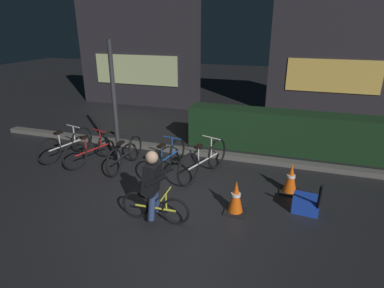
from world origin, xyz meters
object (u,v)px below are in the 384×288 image
parked_bike_leftmost (66,144)px  parked_bike_center_left (125,154)px  street_post (114,105)px  traffic_cone_far (291,179)px  closed_umbrella (319,201)px  traffic_cone_near (236,197)px  parked_bike_left_mid (92,149)px  parked_bike_center_right (166,158)px  cyclist (153,186)px  parked_bike_right_mid (203,160)px  blue_crate (306,204)px

parked_bike_leftmost → parked_bike_center_left: size_ratio=1.02×
street_post → traffic_cone_far: size_ratio=4.52×
parked_bike_center_left → street_post: bearing=53.2°
closed_umbrella → traffic_cone_near: bearing=-79.2°
street_post → traffic_cone_near: (3.03, -1.30, -1.09)m
parked_bike_left_mid → parked_bike_center_right: parked_bike_left_mid is taller
street_post → cyclist: (1.79, -1.93, -0.76)m
parked_bike_left_mid → parked_bike_center_right: size_ratio=0.99×
cyclist → closed_umbrella: bearing=15.2°
street_post → traffic_cone_far: 4.06m
traffic_cone_far → closed_umbrella: size_ratio=0.72×
parked_bike_left_mid → parked_bike_center_right: bearing=-70.7°
parked_bike_center_left → traffic_cone_far: bearing=-89.9°
street_post → closed_umbrella: bearing=-14.8°
closed_umbrella → parked_bike_leftmost: bearing=-95.5°
parked_bike_leftmost → parked_bike_right_mid: bearing=-75.9°
parked_bike_leftmost → parked_bike_center_right: size_ratio=1.01×
cyclist → closed_umbrella: size_ratio=1.47×
parked_bike_left_mid → traffic_cone_near: parked_bike_left_mid is taller
street_post → cyclist: bearing=-47.2°
parked_bike_left_mid → traffic_cone_near: size_ratio=2.51×
parked_bike_leftmost → street_post: bearing=-70.0°
parked_bike_right_mid → closed_umbrella: 2.48m
traffic_cone_near → traffic_cone_far: size_ratio=0.99×
parked_bike_right_mid → traffic_cone_far: bearing=-76.4°
closed_umbrella → street_post: bearing=-100.4°
street_post → parked_bike_right_mid: size_ratio=1.66×
traffic_cone_far → closed_umbrella: closed_umbrella is taller
parked_bike_center_right → parked_bike_right_mid: size_ratio=0.93×
parked_bike_leftmost → cyclist: cyclist is taller
parked_bike_right_mid → parked_bike_center_left: bearing=112.6°
parked_bike_center_right → parked_bike_center_left: bearing=106.1°
blue_crate → parked_bike_leftmost: bearing=172.3°
parked_bike_center_left → blue_crate: 3.94m
parked_bike_leftmost → blue_crate: size_ratio=3.55×
street_post → parked_bike_center_left: street_post is taller
street_post → parked_bike_center_left: 1.13m
parked_bike_leftmost → parked_bike_right_mid: (3.45, 0.04, 0.03)m
traffic_cone_near → blue_crate: bearing=19.0°
parked_bike_left_mid → street_post: bearing=-50.7°
traffic_cone_near → blue_crate: (1.16, 0.40, -0.14)m
street_post → parked_bike_leftmost: bearing=-173.5°
traffic_cone_far → parked_bike_right_mid: bearing=174.8°
closed_umbrella → parked_bike_right_mid: bearing=-110.2°
parked_bike_left_mid → blue_crate: parked_bike_left_mid is taller
parked_bike_center_left → closed_umbrella: size_ratio=1.80×
street_post → closed_umbrella: 4.62m
parked_bike_center_left → traffic_cone_far: size_ratio=2.50×
parked_bike_center_right → traffic_cone_near: (1.76, -1.15, -0.04)m
parked_bike_leftmost → blue_crate: bearing=-84.2°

